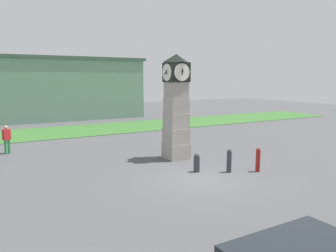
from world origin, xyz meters
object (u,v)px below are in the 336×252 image
bollard_near_tower (258,160)px  pedestrian_near_bench (7,138)px  bollard_far_row (197,162)px  bollard_mid_row (229,161)px  clock_tower (176,108)px

bollard_near_tower → pedestrian_near_bench: bearing=135.5°
bollard_far_row → pedestrian_near_bench: size_ratio=0.54×
bollard_far_row → bollard_mid_row: bearing=-31.4°
clock_tower → bollard_far_row: (-0.49, -2.70, -2.30)m
bollard_far_row → pedestrian_near_bench: 11.20m
bollard_mid_row → bollard_far_row: (-1.27, 0.77, -0.10)m
bollard_mid_row → pedestrian_near_bench: bearing=133.4°
bollard_near_tower → bollard_far_row: (-2.50, 1.35, -0.12)m
clock_tower → pedestrian_near_bench: bearing=144.2°
pedestrian_near_bench → clock_tower: bearing=-35.8°
bollard_far_row → pedestrian_near_bench: bearing=131.4°
clock_tower → bollard_far_row: bearing=-100.2°
clock_tower → pedestrian_near_bench: size_ratio=3.39×
pedestrian_near_bench → bollard_near_tower: bearing=-44.5°
clock_tower → bollard_mid_row: (0.78, -3.47, -2.19)m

